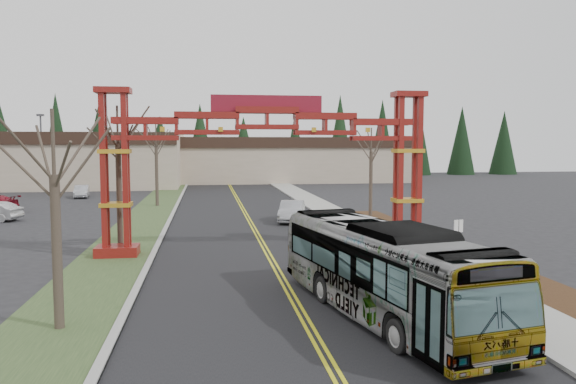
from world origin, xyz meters
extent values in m
cube|color=black|center=(0.00, 25.00, 0.01)|extent=(12.00, 110.00, 0.02)
cube|color=#CECA18|center=(-0.12, 25.00, 0.03)|extent=(0.12, 100.00, 0.01)
cube|color=#CECA18|center=(0.12, 25.00, 0.03)|extent=(0.12, 100.00, 0.01)
cube|color=#A09F9A|center=(6.15, 25.00, 0.07)|extent=(0.30, 110.00, 0.15)
cube|color=gray|center=(7.60, 25.00, 0.08)|extent=(2.60, 110.00, 0.14)
cube|color=black|center=(10.20, 10.00, 0.06)|extent=(2.60, 50.00, 0.12)
cube|color=#2F4522|center=(-8.00, 25.00, 0.04)|extent=(4.00, 110.00, 0.08)
cube|color=#A09F9A|center=(-6.15, 25.00, 0.07)|extent=(0.30, 110.00, 0.15)
cube|color=maroon|center=(-8.00, 18.00, 0.30)|extent=(2.20, 1.60, 0.60)
cube|color=maroon|center=(-8.55, 17.65, 4.60)|extent=(0.28, 0.28, 8.00)
cube|color=maroon|center=(-7.45, 17.65, 4.60)|extent=(0.28, 0.28, 8.00)
cube|color=maroon|center=(-8.55, 18.35, 4.60)|extent=(0.28, 0.28, 8.00)
cube|color=maroon|center=(-7.45, 18.35, 4.60)|extent=(0.28, 0.28, 8.00)
cube|color=gold|center=(-8.00, 18.00, 2.80)|extent=(1.60, 1.10, 0.22)
cube|color=gold|center=(-8.00, 18.00, 5.60)|extent=(1.60, 1.10, 0.22)
cube|color=maroon|center=(-8.00, 18.00, 8.75)|extent=(1.80, 1.20, 0.30)
cube|color=maroon|center=(8.00, 18.00, 0.30)|extent=(2.20, 1.60, 0.60)
cube|color=maroon|center=(7.45, 17.65, 4.60)|extent=(0.28, 0.28, 8.00)
cube|color=maroon|center=(8.55, 17.65, 4.60)|extent=(0.28, 0.28, 8.00)
cube|color=maroon|center=(7.45, 18.35, 4.60)|extent=(0.28, 0.28, 8.00)
cube|color=maroon|center=(8.55, 18.35, 4.60)|extent=(0.28, 0.28, 8.00)
cube|color=gold|center=(8.00, 18.00, 2.80)|extent=(1.60, 1.10, 0.22)
cube|color=gold|center=(8.00, 18.00, 5.60)|extent=(1.60, 1.10, 0.22)
cube|color=maroon|center=(8.00, 18.00, 8.75)|extent=(1.80, 1.20, 0.30)
cube|color=maroon|center=(0.00, 18.00, 7.50)|extent=(16.00, 0.90, 1.00)
cube|color=maroon|center=(0.00, 18.00, 6.60)|extent=(16.00, 0.90, 0.60)
cube|color=maroon|center=(0.00, 18.00, 8.15)|extent=(6.00, 0.25, 0.90)
cube|color=tan|center=(-30.00, 72.00, 3.75)|extent=(46.00, 22.00, 7.50)
cube|color=tan|center=(10.00, 80.00, 3.50)|extent=(38.00, 20.00, 7.00)
cube|color=black|center=(10.00, 69.90, 6.20)|extent=(38.00, 0.40, 1.60)
cone|color=black|center=(-38.00, 92.00, 6.50)|extent=(5.60, 5.60, 13.00)
cylinder|color=#382D26|center=(-38.00, 92.00, 0.80)|extent=(0.80, 0.80, 1.60)
cone|color=black|center=(-29.50, 92.00, 6.50)|extent=(5.60, 5.60, 13.00)
cylinder|color=#382D26|center=(-29.50, 92.00, 0.80)|extent=(0.80, 0.80, 1.60)
cone|color=black|center=(-21.00, 92.00, 6.50)|extent=(5.60, 5.60, 13.00)
cylinder|color=#382D26|center=(-21.00, 92.00, 0.80)|extent=(0.80, 0.80, 1.60)
cone|color=black|center=(-12.50, 92.00, 6.50)|extent=(5.60, 5.60, 13.00)
cylinder|color=#382D26|center=(-12.50, 92.00, 0.80)|extent=(0.80, 0.80, 1.60)
cone|color=black|center=(-4.00, 92.00, 6.50)|extent=(5.60, 5.60, 13.00)
cylinder|color=#382D26|center=(-4.00, 92.00, 0.80)|extent=(0.80, 0.80, 1.60)
cone|color=black|center=(4.50, 92.00, 6.50)|extent=(5.60, 5.60, 13.00)
cylinder|color=#382D26|center=(4.50, 92.00, 0.80)|extent=(0.80, 0.80, 1.60)
cone|color=black|center=(13.00, 92.00, 6.50)|extent=(5.60, 5.60, 13.00)
cylinder|color=#382D26|center=(13.00, 92.00, 0.80)|extent=(0.80, 0.80, 1.60)
cone|color=black|center=(21.50, 92.00, 6.50)|extent=(5.60, 5.60, 13.00)
cylinder|color=#382D26|center=(21.50, 92.00, 0.80)|extent=(0.80, 0.80, 1.60)
cone|color=black|center=(30.00, 92.00, 6.50)|extent=(5.60, 5.60, 13.00)
cylinder|color=#382D26|center=(30.00, 92.00, 0.80)|extent=(0.80, 0.80, 1.60)
cone|color=black|center=(38.50, 92.00, 6.50)|extent=(5.60, 5.60, 13.00)
cylinder|color=#382D26|center=(38.50, 92.00, 0.80)|extent=(0.80, 0.80, 1.60)
cone|color=black|center=(47.00, 92.00, 6.50)|extent=(5.60, 5.60, 13.00)
cylinder|color=#382D26|center=(47.00, 92.00, 0.80)|extent=(0.80, 0.80, 1.60)
cone|color=black|center=(55.50, 92.00, 6.50)|extent=(5.60, 5.60, 13.00)
cylinder|color=#382D26|center=(55.50, 92.00, 0.80)|extent=(0.80, 0.80, 1.60)
imported|color=#AFB1B7|center=(2.71, 5.92, 1.66)|extent=(5.06, 12.21, 3.31)
imported|color=#A5A8AD|center=(3.20, 30.02, 0.80)|extent=(2.83, 5.15, 1.61)
imported|color=#B9BBC2|center=(-17.15, 52.80, 0.69)|extent=(2.01, 4.36, 1.38)
cylinder|color=#382D26|center=(-8.00, 6.11, 2.51)|extent=(0.31, 0.31, 5.02)
cylinder|color=#382D26|center=(-8.00, 6.11, 6.00)|extent=(0.12, 0.12, 2.15)
cylinder|color=#382D26|center=(-8.00, 19.12, 3.03)|extent=(0.30, 0.30, 6.06)
cylinder|color=#382D26|center=(-8.00, 19.12, 7.01)|extent=(0.11, 0.11, 2.09)
cylinder|color=#382D26|center=(-8.00, 42.44, 2.91)|extent=(0.31, 0.31, 5.82)
cylinder|color=#382D26|center=(-8.00, 42.44, 6.79)|extent=(0.12, 0.12, 2.14)
cylinder|color=#382D26|center=(10.00, 31.84, 2.70)|extent=(0.29, 0.29, 5.39)
cylinder|color=#382D26|center=(10.00, 31.84, 6.30)|extent=(0.11, 0.11, 1.99)
cylinder|color=#3F3F44|center=(-23.59, 61.29, 4.72)|extent=(0.21, 0.21, 9.45)
cube|color=#3F3F44|center=(-23.59, 61.29, 9.55)|extent=(0.84, 0.42, 0.26)
cylinder|color=#3F3F44|center=(8.97, 13.43, 1.13)|extent=(0.06, 0.06, 2.27)
cube|color=white|center=(8.97, 13.43, 1.96)|extent=(0.51, 0.16, 0.62)
cylinder|color=#E6400C|center=(9.50, 17.20, 0.53)|extent=(0.55, 0.55, 1.05)
cylinder|color=white|center=(9.50, 17.20, 0.68)|extent=(0.57, 0.57, 0.13)
cylinder|color=white|center=(9.50, 17.20, 0.37)|extent=(0.57, 0.57, 0.13)
cylinder|color=#E6400C|center=(9.25, 18.32, 0.53)|extent=(0.55, 0.55, 1.06)
cylinder|color=white|center=(9.25, 18.32, 0.69)|extent=(0.57, 0.57, 0.13)
cylinder|color=white|center=(9.25, 18.32, 0.37)|extent=(0.57, 0.57, 0.13)
cylinder|color=#E6400C|center=(9.81, 22.74, 0.46)|extent=(0.48, 0.48, 0.92)
cylinder|color=white|center=(9.81, 22.74, 0.60)|extent=(0.50, 0.50, 0.11)
cylinder|color=white|center=(9.81, 22.74, 0.32)|extent=(0.50, 0.50, 0.11)
camera|label=1|loc=(-3.24, -12.37, 5.98)|focal=35.00mm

